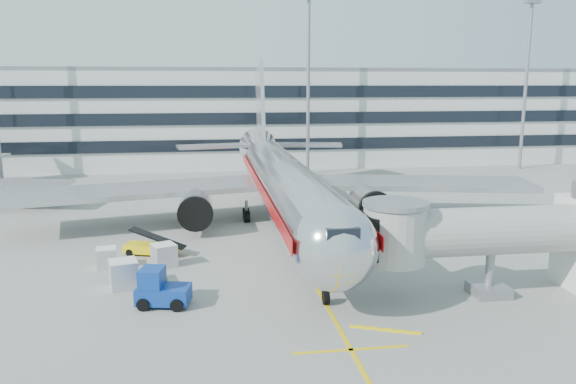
{
  "coord_description": "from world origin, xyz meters",
  "views": [
    {
      "loc": [
        -6.94,
        -39.43,
        13.15
      ],
      "look_at": [
        -0.05,
        7.43,
        4.0
      ],
      "focal_mm": 35.0,
      "sensor_mm": 36.0,
      "label": 1
    }
  ],
  "objects": [
    {
      "name": "belt_loader",
      "position": [
        -11.38,
        3.86,
        0.59
      ],
      "size": [
        4.46,
        2.79,
        2.09
      ],
      "color": "yellow",
      "rests_on": "ground"
    },
    {
      "name": "ramp_worker",
      "position": [
        -9.74,
        -5.92,
        0.97
      ],
      "size": [
        0.85,
        0.8,
        1.94
      ],
      "primitive_type": "imported",
      "rotation": [
        0.0,
        0.0,
        0.65
      ],
      "color": "#AEE217",
      "rests_on": "ground"
    },
    {
      "name": "light_mast_centre",
      "position": [
        8.0,
        42.0,
        14.88
      ],
      "size": [
        2.4,
        1.2,
        25.45
      ],
      "color": "gray",
      "rests_on": "ground"
    },
    {
      "name": "main_jet",
      "position": [
        0.0,
        11.72,
        4.23
      ],
      "size": [
        50.95,
        48.7,
        16.06
      ],
      "color": "silver",
      "rests_on": "ground"
    },
    {
      "name": "light_mast_east",
      "position": [
        42.0,
        42.0,
        14.88
      ],
      "size": [
        2.4,
        1.2,
        25.45
      ],
      "color": "gray",
      "rests_on": "ground"
    },
    {
      "name": "cargo_container_left",
      "position": [
        -12.5,
        -3.25,
        0.92
      ],
      "size": [
        2.11,
        2.11,
        1.84
      ],
      "color": "silver",
      "rests_on": "ground"
    },
    {
      "name": "ground",
      "position": [
        0.0,
        0.0,
        0.0
      ],
      "size": [
        180.0,
        180.0,
        0.0
      ],
      "primitive_type": "plane",
      "color": "gray",
      "rests_on": "ground"
    },
    {
      "name": "cargo_container_front",
      "position": [
        -10.19,
        0.85,
        0.84
      ],
      "size": [
        2.06,
        2.06,
        1.67
      ],
      "color": "silver",
      "rests_on": "ground"
    },
    {
      "name": "stop_bar",
      "position": [
        0.0,
        -14.0,
        0.01
      ],
      "size": [
        6.0,
        0.25,
        0.01
      ],
      "primitive_type": "cube",
      "color": "#E5BB0C",
      "rests_on": "ground"
    },
    {
      "name": "terminal",
      "position": [
        0.0,
        57.95,
        7.8
      ],
      "size": [
        150.0,
        24.25,
        15.6
      ],
      "color": "silver",
      "rests_on": "ground"
    },
    {
      "name": "lead_in_line",
      "position": [
        0.0,
        10.0,
        0.01
      ],
      "size": [
        0.25,
        70.0,
        0.01
      ],
      "primitive_type": "cube",
      "color": "#E5BB0C",
      "rests_on": "ground"
    },
    {
      "name": "jet_bridge",
      "position": [
        12.18,
        -8.0,
        3.87
      ],
      "size": [
        17.8,
        4.5,
        7.0
      ],
      "color": "silver",
      "rests_on": "ground"
    },
    {
      "name": "cargo_container_right",
      "position": [
        -14.31,
        1.13,
        0.74
      ],
      "size": [
        1.57,
        1.57,
        1.47
      ],
      "color": "silver",
      "rests_on": "ground"
    },
    {
      "name": "baggage_tug",
      "position": [
        -9.9,
        -6.73,
        1.02
      ],
      "size": [
        3.4,
        2.5,
        2.34
      ],
      "color": "navy",
      "rests_on": "ground"
    }
  ]
}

